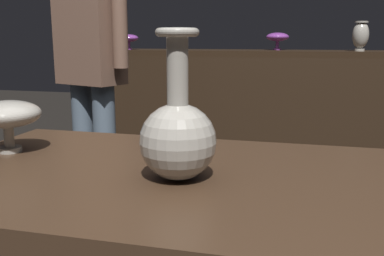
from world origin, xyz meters
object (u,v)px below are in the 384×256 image
shelf_vase_far_left (129,38)px  visitor_near_left (90,48)px  vase_centerpiece (178,134)px  shelf_vase_right (361,35)px  shelf_vase_center (277,37)px  vase_tall_behind (7,115)px

shelf_vase_far_left → visitor_near_left: size_ratio=0.08×
vase_centerpiece → shelf_vase_right: size_ratio=1.57×
vase_centerpiece → shelf_vase_center: size_ratio=1.88×
vase_centerpiece → shelf_vase_far_left: 2.40m
shelf_vase_center → vase_tall_behind: bearing=-102.8°
shelf_vase_far_left → shelf_vase_right: (1.56, -0.00, 0.02)m
shelf_vase_right → shelf_vase_center: bearing=165.9°
shelf_vase_far_left → shelf_vase_right: 1.56m
shelf_vase_right → shelf_vase_center: 0.54m
vase_centerpiece → shelf_vase_center: (0.05, 2.31, 0.19)m
visitor_near_left → vase_centerpiece: bearing=143.5°
vase_tall_behind → shelf_vase_center: (0.50, 2.21, 0.18)m
vase_centerpiece → shelf_vase_far_left: bearing=114.5°
vase_tall_behind → shelf_vase_center: shelf_vase_center is taller
vase_tall_behind → shelf_vase_right: 2.33m
vase_tall_behind → shelf_vase_far_left: size_ratio=1.14×
shelf_vase_center → visitor_near_left: 1.41m
shelf_vase_far_left → shelf_vase_right: size_ratio=0.75×
vase_tall_behind → visitor_near_left: bearing=106.8°
shelf_vase_far_left → visitor_near_left: 1.04m
vase_centerpiece → shelf_vase_far_left: shelf_vase_far_left is taller
vase_centerpiece → vase_tall_behind: bearing=167.8°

